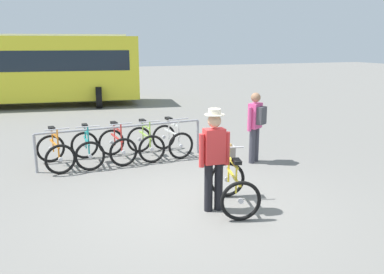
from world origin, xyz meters
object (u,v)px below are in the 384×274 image
object	(u,v)px
racked_bike_orange	(55,152)
pedestrian_with_backpack	(256,123)
racked_bike_white	(172,140)
racked_bike_teal	(87,149)
racked_bike_red	(117,146)
featured_bicycle	(232,178)
bus_distant	(20,66)
person_with_featured_bike	(214,156)
racked_bike_lime	(145,143)

from	to	relation	value
racked_bike_orange	pedestrian_with_backpack	xyz separation A→B (m)	(4.38, -1.18, 0.57)
racked_bike_white	pedestrian_with_backpack	size ratio (longest dim) A/B	0.71
racked_bike_teal	racked_bike_red	world-z (taller)	same
racked_bike_red	pedestrian_with_backpack	bearing A→B (deg)	-23.01
racked_bike_orange	featured_bicycle	world-z (taller)	featured_bicycle
racked_bike_red	bus_distant	world-z (taller)	bus_distant
racked_bike_orange	racked_bike_white	bearing A→B (deg)	3.84
racked_bike_red	racked_bike_orange	bearing A→B (deg)	-176.16
racked_bike_white	bus_distant	size ratio (longest dim) A/B	0.11
racked_bike_red	featured_bicycle	distance (m)	3.64
racked_bike_red	racked_bike_teal	bearing A→B (deg)	-176.16
featured_bicycle	pedestrian_with_backpack	size ratio (longest dim) A/B	0.76
racked_bike_orange	person_with_featured_bike	xyz separation A→B (m)	(2.37, -3.38, 0.58)
racked_bike_lime	person_with_featured_bike	size ratio (longest dim) A/B	0.67
racked_bike_lime	pedestrian_with_backpack	distance (m)	2.70
racked_bike_orange	bus_distant	xyz separation A→B (m)	(-0.95, 9.92, 1.37)
racked_bike_teal	racked_bike_white	xyz separation A→B (m)	(2.10, 0.14, 0.00)
racked_bike_teal	racked_bike_lime	xyz separation A→B (m)	(1.40, 0.09, 0.00)
bus_distant	racked_bike_orange	bearing A→B (deg)	-84.55
racked_bike_orange	person_with_featured_bike	size ratio (longest dim) A/B	0.69
racked_bike_white	person_with_featured_bike	world-z (taller)	person_with_featured_bike
person_with_featured_bike	bus_distant	distance (m)	13.73
pedestrian_with_backpack	bus_distant	distance (m)	12.34
racked_bike_red	racked_bike_lime	distance (m)	0.70
racked_bike_red	racked_bike_white	distance (m)	1.40
pedestrian_with_backpack	featured_bicycle	bearing A→B (deg)	-127.70
racked_bike_orange	racked_bike_teal	distance (m)	0.70
racked_bike_orange	racked_bike_lime	bearing A→B (deg)	3.84
racked_bike_orange	racked_bike_red	distance (m)	1.40
racked_bike_lime	person_with_featured_bike	world-z (taller)	person_with_featured_bike
racked_bike_orange	pedestrian_with_backpack	size ratio (longest dim) A/B	0.73
racked_bike_teal	pedestrian_with_backpack	distance (m)	3.93
racked_bike_teal	racked_bike_lime	world-z (taller)	same
racked_bike_white	featured_bicycle	size ratio (longest dim) A/B	0.93
racked_bike_orange	racked_bike_red	world-z (taller)	same
featured_bicycle	person_with_featured_bike	bearing A→B (deg)	-166.52
racked_bike_red	person_with_featured_bike	distance (m)	3.65
racked_bike_orange	racked_bike_red	xyz separation A→B (m)	(1.40, 0.09, 0.00)
racked_bike_red	racked_bike_lime	xyz separation A→B (m)	(0.70, 0.05, 0.00)
racked_bike_teal	racked_bike_white	bearing A→B (deg)	3.84
racked_bike_lime	featured_bicycle	bearing A→B (deg)	-79.13
featured_bicycle	racked_bike_teal	bearing A→B (deg)	121.66
racked_bike_orange	racked_bike_lime	xyz separation A→B (m)	(2.10, 0.14, 0.00)
person_with_featured_bike	bus_distant	world-z (taller)	bus_distant
racked_bike_red	racked_bike_lime	world-z (taller)	same
racked_bike_red	bus_distant	bearing A→B (deg)	103.41
racked_bike_orange	racked_bike_teal	xyz separation A→B (m)	(0.70, 0.05, 0.00)
featured_bicycle	person_with_featured_bike	world-z (taller)	person_with_featured_bike
racked_bike_orange	racked_bike_lime	world-z (taller)	same
racked_bike_white	featured_bicycle	distance (m)	3.48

